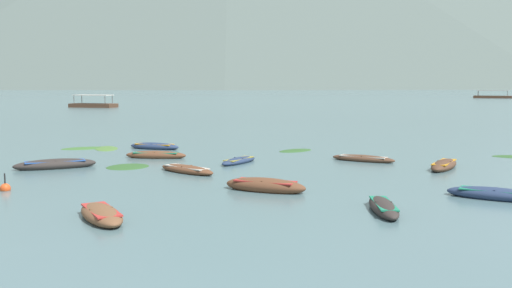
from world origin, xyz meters
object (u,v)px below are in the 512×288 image
Objects in this scene: rowboat_1 at (383,207)px; rowboat_8 at (444,165)px; rowboat_10 at (101,214)px; rowboat_3 at (495,194)px; rowboat_6 at (55,165)px; rowboat_5 at (187,170)px; rowboat_7 at (265,186)px; rowboat_0 at (154,146)px; rowboat_4 at (156,155)px; ferry_1 at (93,105)px; rowboat_11 at (363,159)px; mooring_buoy at (5,188)px; rowboat_2 at (239,161)px; ferry_2 at (492,97)px.

rowboat_8 reaches higher than rowboat_1.
rowboat_1 is at bearing 15.69° from rowboat_10.
rowboat_6 reaches higher than rowboat_3.
rowboat_7 reaches higher than rowboat_5.
rowboat_7 is (9.63, -13.86, 0.04)m from rowboat_0.
rowboat_0 reaches higher than rowboat_5.
ferry_1 is (-35.12, 66.89, 0.28)m from rowboat_4.
rowboat_6 is 1.11× the size of rowboat_7.
rowboat_3 reaches higher than rowboat_11.
rowboat_6 reaches higher than rowboat_11.
rowboat_4 reaches higher than rowboat_5.
rowboat_10 is 7.39m from mooring_buoy.
ferry_1 reaches higher than rowboat_3.
rowboat_5 is at bearing -118.12° from rowboat_2.
rowboat_7 is 0.42× the size of ferry_1.
rowboat_10 is at bearing -107.84° from ferry_2.
rowboat_3 is 14.40m from rowboat_5.
rowboat_7 is at bearing -60.52° from ferry_1.
rowboat_7 is at bearing -20.82° from rowboat_6.
rowboat_6 is 20.61m from rowboat_8.
rowboat_0 is 0.98× the size of rowboat_8.
ferry_1 is 84.25m from mooring_buoy.
rowboat_3 reaches higher than rowboat_0.
rowboat_11 is at bearing -54.44° from ferry_1.
rowboat_0 is 15.54m from mooring_buoy.
rowboat_5 is (5.04, -9.63, -0.02)m from rowboat_0.
rowboat_0 is 0.93× the size of rowboat_6.
ferry_2 is 169.46m from mooring_buoy.
rowboat_0 is at bearing 143.03° from rowboat_3.
rowboat_7 is at bearing -113.92° from rowboat_11.
rowboat_5 is 0.98× the size of rowboat_7.
rowboat_3 is 0.98× the size of rowboat_11.
rowboat_2 is at bearing -40.15° from rowboat_0.
rowboat_1 is at bearing -38.66° from rowboat_5.
rowboat_3 is 1.01× the size of rowboat_4.
rowboat_10 is (-2.06, -13.71, 0.04)m from rowboat_2.
rowboat_10 is at bearing -75.82° from rowboat_0.
rowboat_10 is at bearing -33.98° from mooring_buoy.
rowboat_0 is at bearing 76.42° from rowboat_6.
rowboat_10 is at bearing -64.89° from ferry_1.
rowboat_5 is 10.00m from rowboat_10.
rowboat_3 is 92.54m from ferry_1.
rowboat_3 is 1.01× the size of rowboat_7.
ferry_1 reaches higher than rowboat_6.
rowboat_8 is (11.11, -0.33, 0.05)m from rowboat_2.
rowboat_6 is (-9.27, -3.42, 0.07)m from rowboat_2.
rowboat_11 is (4.36, 9.83, -0.07)m from rowboat_7.
rowboat_1 is 0.92× the size of rowboat_4.
rowboat_6 is (-7.29, 0.29, 0.05)m from rowboat_5.
rowboat_7 is at bearing -42.63° from rowboat_5.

